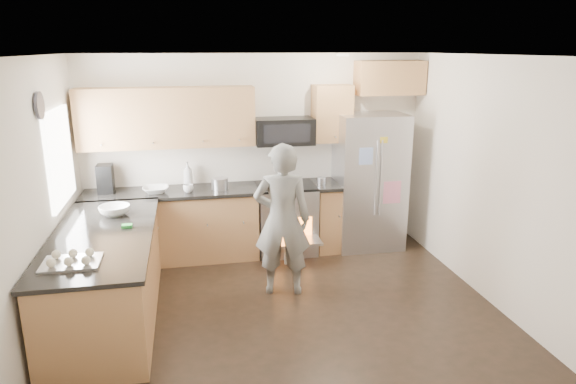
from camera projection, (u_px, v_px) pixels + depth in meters
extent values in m
plane|color=black|center=(284.00, 314.00, 5.33)|extent=(4.50, 4.50, 0.00)
cube|color=white|center=(256.00, 153.00, 6.87)|extent=(4.50, 0.04, 2.60)
cube|color=white|center=(344.00, 283.00, 3.09)|extent=(4.50, 0.04, 2.60)
cube|color=white|center=(35.00, 207.00, 4.56)|extent=(0.04, 4.00, 2.60)
cube|color=white|center=(493.00, 182.00, 5.40)|extent=(0.04, 4.00, 2.60)
cube|color=white|center=(283.00, 55.00, 4.63)|extent=(4.50, 4.00, 0.04)
cube|color=white|center=(60.00, 157.00, 5.44)|extent=(0.04, 1.00, 1.00)
cylinder|color=beige|center=(343.00, 55.00, 5.84)|extent=(0.14, 0.14, 0.02)
cylinder|color=#474754|center=(39.00, 105.00, 4.76)|extent=(0.03, 0.26, 0.26)
cube|color=#B47E48|center=(173.00, 227.00, 6.61)|extent=(2.15, 0.60, 0.87)
cube|color=black|center=(171.00, 192.00, 6.47)|extent=(2.19, 0.64, 0.04)
cube|color=#B47E48|center=(332.00, 217.00, 7.01)|extent=(0.50, 0.60, 0.87)
cube|color=black|center=(333.00, 184.00, 6.87)|extent=(0.54, 0.64, 0.04)
cube|color=#B47E48|center=(167.00, 118.00, 6.36)|extent=(2.16, 0.33, 0.74)
cube|color=#B47E48|center=(332.00, 113.00, 6.75)|extent=(0.50, 0.33, 0.74)
cube|color=#B47E48|center=(390.00, 78.00, 6.78)|extent=(0.90, 0.33, 0.44)
imported|color=silver|center=(156.00, 190.00, 6.37)|extent=(0.32, 0.32, 0.08)
imported|color=white|center=(188.00, 174.00, 6.64)|extent=(0.12, 0.12, 0.32)
imported|color=white|center=(188.00, 188.00, 6.40)|extent=(0.12, 0.12, 0.10)
cylinder|color=#B7B7BC|center=(220.00, 184.00, 6.53)|extent=(0.21, 0.21, 0.14)
cube|color=black|center=(105.00, 179.00, 6.35)|extent=(0.19, 0.23, 0.35)
cylinder|color=#B7B7BC|center=(321.00, 181.00, 6.79)|extent=(0.11, 0.11, 0.09)
cube|color=#B47E48|center=(107.00, 279.00, 5.13)|extent=(0.90, 2.30, 0.87)
cube|color=black|center=(102.00, 235.00, 5.00)|extent=(0.96, 2.36, 0.04)
imported|color=white|center=(115.00, 210.00, 5.53)|extent=(0.33, 0.33, 0.10)
cube|color=green|center=(127.00, 226.00, 5.15)|extent=(0.10, 0.07, 0.03)
cube|color=#B7B7BC|center=(71.00, 259.00, 4.27)|extent=(0.47, 0.36, 0.10)
cube|color=#B7B7BC|center=(286.00, 219.00, 6.86)|extent=(0.76, 0.62, 0.90)
cube|color=black|center=(286.00, 186.00, 6.74)|extent=(0.76, 0.60, 0.03)
cube|color=orange|center=(291.00, 231.00, 6.58)|extent=(0.56, 0.02, 0.34)
cube|color=#B7B7BC|center=(293.00, 242.00, 6.45)|extent=(0.70, 0.34, 0.03)
cube|color=silver|center=(294.00, 253.00, 6.44)|extent=(0.24, 0.03, 0.28)
cube|color=black|center=(284.00, 131.00, 6.66)|extent=(0.76, 0.40, 0.34)
cube|color=#B7B7BC|center=(369.00, 181.00, 6.97)|extent=(0.91, 0.71, 1.83)
cylinder|color=#B7B7BC|center=(376.00, 179.00, 6.59)|extent=(0.02, 0.02, 0.99)
cylinder|color=#B7B7BC|center=(381.00, 178.00, 6.60)|extent=(0.02, 0.02, 0.99)
cube|color=pink|center=(392.00, 192.00, 6.69)|extent=(0.24, 0.01, 0.30)
cube|color=#98B4F4|center=(366.00, 156.00, 6.49)|extent=(0.18, 0.01, 0.22)
imported|color=gray|center=(282.00, 220.00, 5.60)|extent=(0.69, 0.52, 1.71)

